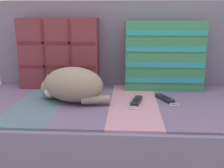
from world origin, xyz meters
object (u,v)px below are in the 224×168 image
object	(u,v)px
throw_pillow_quilted	(59,53)
throw_pillow_striped	(164,56)
couch	(133,134)
game_remote_near	(136,101)
sleeping_cat	(71,85)
game_remote_far	(165,99)

from	to	relation	value
throw_pillow_quilted	throw_pillow_striped	bearing A→B (deg)	-0.05
couch	throw_pillow_quilted	distance (m)	0.65
couch	throw_pillow_striped	world-z (taller)	throw_pillow_striped
game_remote_near	throw_pillow_quilted	bearing A→B (deg)	146.57
couch	throw_pillow_quilted	world-z (taller)	throw_pillow_quilted
throw_pillow_striped	game_remote_near	xyz separation A→B (m)	(-0.17, -0.30, -0.19)
throw_pillow_quilted	sleeping_cat	bearing A→B (deg)	-66.56
sleeping_cat	game_remote_far	size ratio (longest dim) A/B	2.00
game_remote_far	couch	bearing A→B (deg)	176.33
couch	throw_pillow_quilted	size ratio (longest dim) A/B	3.76
throw_pillow_striped	sleeping_cat	world-z (taller)	throw_pillow_striped
throw_pillow_striped	throw_pillow_quilted	bearing A→B (deg)	179.95
throw_pillow_striped	game_remote_near	distance (m)	0.39
game_remote_near	sleeping_cat	bearing A→B (deg)	177.99
throw_pillow_striped	game_remote_near	world-z (taller)	throw_pillow_striped
game_remote_far	sleeping_cat	bearing A→B (deg)	-175.07
game_remote_far	throw_pillow_quilted	bearing A→B (deg)	157.77
sleeping_cat	game_remote_far	bearing A→B (deg)	4.93
sleeping_cat	throw_pillow_striped	bearing A→B (deg)	30.20
couch	throw_pillow_striped	bearing A→B (deg)	53.10
couch	sleeping_cat	xyz separation A→B (m)	(-0.32, -0.05, 0.28)
throw_pillow_quilted	throw_pillow_striped	xyz separation A→B (m)	(0.63, -0.00, -0.01)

